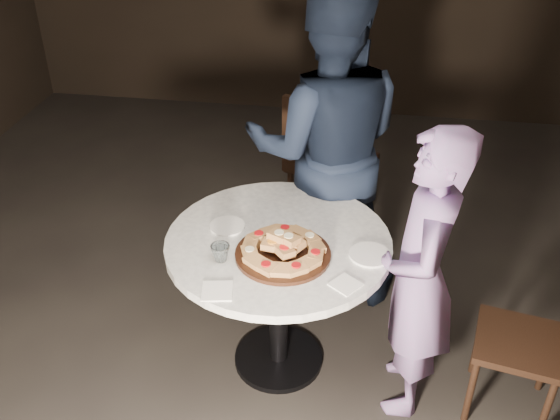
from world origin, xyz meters
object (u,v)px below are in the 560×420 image
table (278,264)px  chair_right (542,337)px  chair_far (326,158)px  water_glass (220,253)px  focaccia_pile (284,247)px  diner_teal (420,278)px  diner_navy (326,148)px  serving_board (283,254)px

table → chair_right: 1.25m
table → chair_far: size_ratio=1.32×
water_glass → chair_right: bearing=2.8°
focaccia_pile → diner_teal: diner_teal is taller
focaccia_pile → chair_far: 1.38m
chair_right → diner_teal: 0.63m
focaccia_pile → table: bearing=109.2°
focaccia_pile → water_glass: focaccia_pile is taller
diner_navy → diner_teal: diner_navy is taller
serving_board → chair_right: 1.24m
table → focaccia_pile: (0.04, -0.13, 0.20)m
focaccia_pile → water_glass: (-0.27, -0.08, -0.01)m
focaccia_pile → diner_navy: bearing=82.4°
water_glass → chair_far: chair_far is taller
chair_right → diner_teal: diner_teal is taller
focaccia_pile → chair_right: focaccia_pile is taller
serving_board → chair_far: bearing=86.8°
focaccia_pile → diner_teal: size_ratio=0.26×
focaccia_pile → diner_navy: diner_navy is taller
chair_far → chair_right: (1.12, -1.36, -0.11)m
table → chair_right: size_ratio=1.64×
diner_navy → serving_board: bearing=76.5°
table → water_glass: water_glass is taller
chair_far → diner_navy: (0.04, -0.52, 0.34)m
diner_navy → chair_right: bearing=136.6°
chair_right → diner_teal: size_ratio=0.56×
table → chair_right: chair_right is taller
diner_navy → diner_teal: (0.50, -0.82, -0.20)m
chair_right → diner_navy: diner_navy is taller
water_glass → focaccia_pile: bearing=15.5°
serving_board → diner_teal: bearing=1.4°
focaccia_pile → serving_board: bearing=-151.5°
table → diner_teal: bearing=-9.7°
diner_teal → diner_navy: bearing=-147.1°
table → diner_navy: size_ratio=0.73×
water_glass → diner_teal: diner_teal is taller
water_glass → diner_teal: bearing=5.8°
focaccia_pile → chair_right: 1.25m
focaccia_pile → water_glass: 0.28m
serving_board → chair_right: size_ratio=0.52×
chair_right → table: bearing=-84.6°
serving_board → diner_teal: 0.62m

